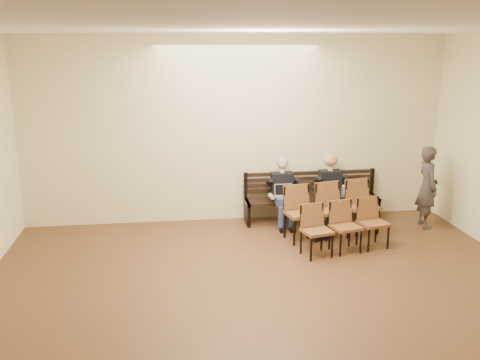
{
  "coord_description": "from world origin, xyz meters",
  "views": [
    {
      "loc": [
        -1.29,
        -4.89,
        3.37
      ],
      "look_at": [
        -0.07,
        4.05,
        1.02
      ],
      "focal_mm": 40.0,
      "sensor_mm": 36.0,
      "label": 1
    }
  ],
  "objects_px": {
    "seated_woman": "(331,192)",
    "water_bottle": "(343,197)",
    "chair_row_front": "(333,210)",
    "chair_row_back": "(346,227)",
    "laptop": "(285,198)",
    "bag": "(319,231)",
    "passerby": "(428,181)",
    "seated_man": "(283,193)",
    "bench": "(312,210)"
  },
  "relations": [
    {
      "from": "laptop",
      "to": "passerby",
      "type": "relative_size",
      "value": 0.19
    },
    {
      "from": "seated_man",
      "to": "passerby",
      "type": "distance_m",
      "value": 2.67
    },
    {
      "from": "chair_row_back",
      "to": "bag",
      "type": "bearing_deg",
      "value": 98.23
    },
    {
      "from": "seated_woman",
      "to": "water_bottle",
      "type": "bearing_deg",
      "value": -60.04
    },
    {
      "from": "laptop",
      "to": "chair_row_back",
      "type": "distance_m",
      "value": 1.48
    },
    {
      "from": "bag",
      "to": "laptop",
      "type": "bearing_deg",
      "value": 127.9
    },
    {
      "from": "chair_row_back",
      "to": "seated_man",
      "type": "bearing_deg",
      "value": 103.23
    },
    {
      "from": "laptop",
      "to": "water_bottle",
      "type": "distance_m",
      "value": 1.09
    },
    {
      "from": "laptop",
      "to": "bag",
      "type": "height_order",
      "value": "laptop"
    },
    {
      "from": "chair_row_front",
      "to": "chair_row_back",
      "type": "xyz_separation_m",
      "value": [
        -0.0,
        -0.72,
        -0.06
      ]
    },
    {
      "from": "seated_woman",
      "to": "chair_row_back",
      "type": "xyz_separation_m",
      "value": [
        -0.2,
        -1.47,
        -0.18
      ]
    },
    {
      "from": "water_bottle",
      "to": "bag",
      "type": "relative_size",
      "value": 0.59
    },
    {
      "from": "bench",
      "to": "seated_man",
      "type": "relative_size",
      "value": 2.15
    },
    {
      "from": "chair_row_back",
      "to": "bench",
      "type": "bearing_deg",
      "value": 81.45
    },
    {
      "from": "laptop",
      "to": "chair_row_back",
      "type": "relative_size",
      "value": 0.22
    },
    {
      "from": "bench",
      "to": "bag",
      "type": "relative_size",
      "value": 6.93
    },
    {
      "from": "seated_man",
      "to": "bench",
      "type": "bearing_deg",
      "value": 11.29
    },
    {
      "from": "bench",
      "to": "seated_man",
      "type": "distance_m",
      "value": 0.72
    },
    {
      "from": "bench",
      "to": "bag",
      "type": "height_order",
      "value": "bench"
    },
    {
      "from": "chair_row_front",
      "to": "chair_row_back",
      "type": "bearing_deg",
      "value": -101.4
    },
    {
      "from": "laptop",
      "to": "chair_row_front",
      "type": "xyz_separation_m",
      "value": [
        0.74,
        -0.55,
        -0.09
      ]
    },
    {
      "from": "water_bottle",
      "to": "chair_row_back",
      "type": "bearing_deg",
      "value": -106.06
    },
    {
      "from": "bench",
      "to": "water_bottle",
      "type": "height_order",
      "value": "water_bottle"
    },
    {
      "from": "bag",
      "to": "bench",
      "type": "bearing_deg",
      "value": 82.94
    },
    {
      "from": "chair_row_front",
      "to": "laptop",
      "type": "bearing_deg",
      "value": 132.38
    },
    {
      "from": "seated_man",
      "to": "seated_woman",
      "type": "relative_size",
      "value": 1.01
    },
    {
      "from": "chair_row_front",
      "to": "bag",
      "type": "bearing_deg",
      "value": -171.76
    },
    {
      "from": "bench",
      "to": "bag",
      "type": "xyz_separation_m",
      "value": [
        -0.12,
        -0.96,
        -0.09
      ]
    },
    {
      "from": "seated_woman",
      "to": "chair_row_back",
      "type": "relative_size",
      "value": 0.8
    },
    {
      "from": "water_bottle",
      "to": "chair_row_back",
      "type": "relative_size",
      "value": 0.15
    },
    {
      "from": "passerby",
      "to": "chair_row_back",
      "type": "height_order",
      "value": "passerby"
    },
    {
      "from": "water_bottle",
      "to": "bag",
      "type": "xyz_separation_m",
      "value": [
        -0.6,
        -0.57,
        -0.42
      ]
    },
    {
      "from": "bag",
      "to": "chair_row_back",
      "type": "relative_size",
      "value": 0.25
    },
    {
      "from": "bench",
      "to": "laptop",
      "type": "height_order",
      "value": "laptop"
    },
    {
      "from": "bag",
      "to": "water_bottle",
      "type": "bearing_deg",
      "value": 43.82
    },
    {
      "from": "seated_woman",
      "to": "laptop",
      "type": "xyz_separation_m",
      "value": [
        -0.94,
        -0.2,
        -0.03
      ]
    },
    {
      "from": "passerby",
      "to": "chair_row_back",
      "type": "xyz_separation_m",
      "value": [
        -1.88,
        -0.99,
        -0.46
      ]
    },
    {
      "from": "seated_man",
      "to": "laptop",
      "type": "xyz_separation_m",
      "value": [
        -0.01,
        -0.2,
        -0.04
      ]
    },
    {
      "from": "seated_woman",
      "to": "water_bottle",
      "type": "relative_size",
      "value": 5.42
    },
    {
      "from": "chair_row_back",
      "to": "seated_woman",
      "type": "bearing_deg",
      "value": 69.1
    },
    {
      "from": "chair_row_front",
      "to": "chair_row_back",
      "type": "distance_m",
      "value": 0.73
    },
    {
      "from": "seated_man",
      "to": "chair_row_back",
      "type": "distance_m",
      "value": 1.65
    },
    {
      "from": "seated_woman",
      "to": "laptop",
      "type": "height_order",
      "value": "seated_woman"
    },
    {
      "from": "chair_row_back",
      "to": "laptop",
      "type": "bearing_deg",
      "value": 107.11
    },
    {
      "from": "seated_woman",
      "to": "water_bottle",
      "type": "distance_m",
      "value": 0.3
    },
    {
      "from": "passerby",
      "to": "chair_row_front",
      "type": "height_order",
      "value": "passerby"
    },
    {
      "from": "water_bottle",
      "to": "chair_row_back",
      "type": "xyz_separation_m",
      "value": [
        -0.35,
        -1.21,
        -0.14
      ]
    },
    {
      "from": "seated_man",
      "to": "chair_row_front",
      "type": "xyz_separation_m",
      "value": [
        0.73,
        -0.75,
        -0.13
      ]
    },
    {
      "from": "bag",
      "to": "chair_row_back",
      "type": "height_order",
      "value": "chair_row_back"
    },
    {
      "from": "seated_woman",
      "to": "bench",
      "type": "bearing_deg",
      "value": 159.91
    }
  ]
}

